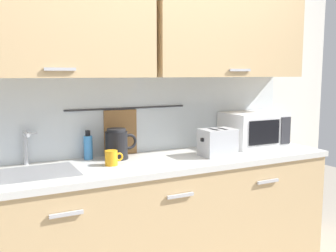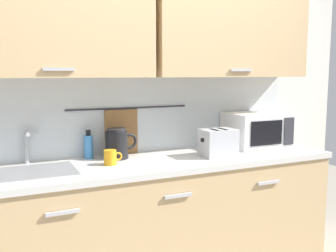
{
  "view_description": "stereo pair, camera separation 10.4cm",
  "coord_description": "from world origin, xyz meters",
  "px_view_note": "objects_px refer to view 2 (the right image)",
  "views": [
    {
      "loc": [
        -1.11,
        -2.0,
        1.47
      ],
      "look_at": [
        0.09,
        0.33,
        1.12
      ],
      "focal_mm": 41.56,
      "sensor_mm": 36.0,
      "label": 1
    },
    {
      "loc": [
        -1.02,
        -2.05,
        1.47
      ],
      "look_at": [
        0.09,
        0.33,
        1.12
      ],
      "focal_mm": 41.56,
      "sensor_mm": 36.0,
      "label": 2
    }
  ],
  "objects_px": {
    "toaster": "(218,143)",
    "mug_near_sink": "(111,157)",
    "microwave": "(256,130)",
    "electric_kettle": "(117,144)",
    "dish_soap_bottle": "(89,146)"
  },
  "relations": [
    {
      "from": "microwave",
      "to": "dish_soap_bottle",
      "type": "relative_size",
      "value": 2.35
    },
    {
      "from": "electric_kettle",
      "to": "toaster",
      "type": "xyz_separation_m",
      "value": [
        0.66,
        -0.23,
        -0.01
      ]
    },
    {
      "from": "microwave",
      "to": "dish_soap_bottle",
      "type": "xyz_separation_m",
      "value": [
        -1.31,
        0.12,
        -0.05
      ]
    },
    {
      "from": "dish_soap_bottle",
      "to": "mug_near_sink",
      "type": "xyz_separation_m",
      "value": [
        0.08,
        -0.24,
        -0.04
      ]
    },
    {
      "from": "microwave",
      "to": "mug_near_sink",
      "type": "xyz_separation_m",
      "value": [
        -1.22,
        -0.12,
        -0.09
      ]
    },
    {
      "from": "dish_soap_bottle",
      "to": "toaster",
      "type": "relative_size",
      "value": 0.77
    },
    {
      "from": "microwave",
      "to": "mug_near_sink",
      "type": "distance_m",
      "value": 1.23
    },
    {
      "from": "electric_kettle",
      "to": "toaster",
      "type": "distance_m",
      "value": 0.7
    },
    {
      "from": "mug_near_sink",
      "to": "electric_kettle",
      "type": "bearing_deg",
      "value": 59.67
    },
    {
      "from": "mug_near_sink",
      "to": "microwave",
      "type": "bearing_deg",
      "value": 5.42
    },
    {
      "from": "mug_near_sink",
      "to": "toaster",
      "type": "xyz_separation_m",
      "value": [
        0.76,
        -0.06,
        0.05
      ]
    },
    {
      "from": "electric_kettle",
      "to": "dish_soap_bottle",
      "type": "height_order",
      "value": "electric_kettle"
    },
    {
      "from": "microwave",
      "to": "electric_kettle",
      "type": "bearing_deg",
      "value": 177.55
    },
    {
      "from": "toaster",
      "to": "mug_near_sink",
      "type": "bearing_deg",
      "value": 175.19
    },
    {
      "from": "electric_kettle",
      "to": "dish_soap_bottle",
      "type": "bearing_deg",
      "value": 156.79
    }
  ]
}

